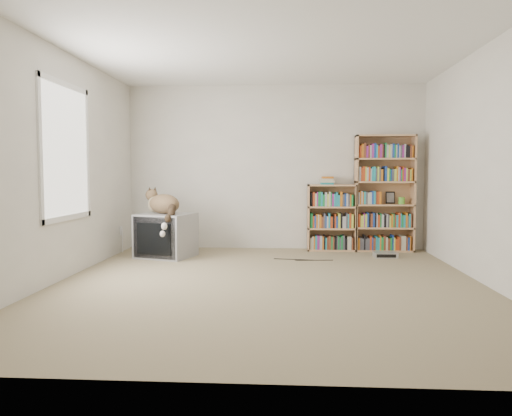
# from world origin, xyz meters

# --- Properties ---
(floor) EXTENTS (4.50, 5.00, 0.01)m
(floor) POSITION_xyz_m (0.00, 0.00, 0.00)
(floor) COLOR gray
(floor) RESTS_ON ground
(wall_back) EXTENTS (4.50, 0.02, 2.50)m
(wall_back) POSITION_xyz_m (0.00, 2.50, 1.25)
(wall_back) COLOR beige
(wall_back) RESTS_ON floor
(wall_front) EXTENTS (4.50, 0.02, 2.50)m
(wall_front) POSITION_xyz_m (0.00, -2.50, 1.25)
(wall_front) COLOR beige
(wall_front) RESTS_ON floor
(wall_left) EXTENTS (0.02, 5.00, 2.50)m
(wall_left) POSITION_xyz_m (-2.25, 0.00, 1.25)
(wall_left) COLOR beige
(wall_left) RESTS_ON floor
(wall_right) EXTENTS (0.02, 5.00, 2.50)m
(wall_right) POSITION_xyz_m (2.25, 0.00, 1.25)
(wall_right) COLOR beige
(wall_right) RESTS_ON floor
(ceiling) EXTENTS (4.50, 5.00, 0.02)m
(ceiling) POSITION_xyz_m (0.00, 0.00, 2.50)
(ceiling) COLOR white
(ceiling) RESTS_ON wall_back
(window) EXTENTS (0.02, 1.22, 1.52)m
(window) POSITION_xyz_m (-2.24, 0.20, 1.40)
(window) COLOR white
(window) RESTS_ON wall_left
(crt_tv) EXTENTS (0.84, 0.80, 0.60)m
(crt_tv) POSITION_xyz_m (-1.48, 1.61, 0.30)
(crt_tv) COLOR gray
(crt_tv) RESTS_ON floor
(cat) EXTENTS (0.62, 0.80, 0.60)m
(cat) POSITION_xyz_m (-1.50, 1.55, 0.70)
(cat) COLOR #3A2418
(cat) RESTS_ON crt_tv
(bookcase_tall) EXTENTS (0.86, 0.30, 1.72)m
(bookcase_tall) POSITION_xyz_m (1.63, 2.36, 0.82)
(bookcase_tall) COLOR tan
(bookcase_tall) RESTS_ON floor
(bookcase_short) EXTENTS (0.72, 0.30, 0.99)m
(bookcase_short) POSITION_xyz_m (0.86, 2.36, 0.46)
(bookcase_short) COLOR tan
(bookcase_short) RESTS_ON floor
(book_stack) EXTENTS (0.21, 0.28, 0.12)m
(book_stack) POSITION_xyz_m (0.79, 2.35, 1.05)
(book_stack) COLOR #B43B18
(book_stack) RESTS_ON bookcase_short
(green_mug) EXTENTS (0.09, 0.09, 0.10)m
(green_mug) POSITION_xyz_m (1.88, 2.34, 0.76)
(green_mug) COLOR #5DB935
(green_mug) RESTS_ON bookcase_tall
(framed_print) EXTENTS (0.13, 0.05, 0.18)m
(framed_print) POSITION_xyz_m (1.74, 2.44, 0.79)
(framed_print) COLOR black
(framed_print) RESTS_ON bookcase_tall
(dvd_player) EXTENTS (0.32, 0.24, 0.07)m
(dvd_player) POSITION_xyz_m (1.55, 1.76, 0.04)
(dvd_player) COLOR #B8B8BD
(dvd_player) RESTS_ON floor
(wall_outlet) EXTENTS (0.01, 0.08, 0.13)m
(wall_outlet) POSITION_xyz_m (-2.24, 1.95, 0.32)
(wall_outlet) COLOR silver
(wall_outlet) RESTS_ON wall_left
(floor_cables) EXTENTS (1.20, 0.70, 0.01)m
(floor_cables) POSITION_xyz_m (0.38, 1.42, 0.00)
(floor_cables) COLOR black
(floor_cables) RESTS_ON floor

